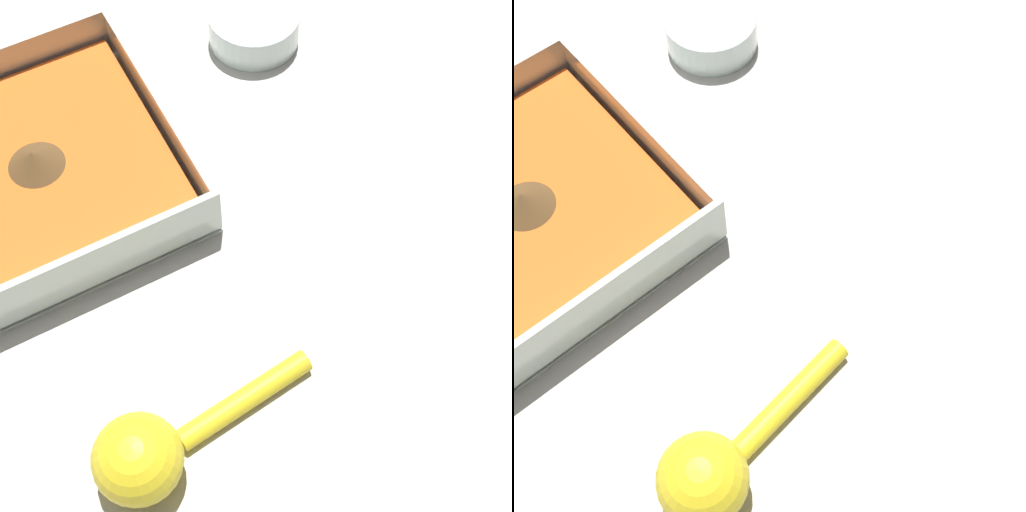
{
  "view_description": "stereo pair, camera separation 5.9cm",
  "coord_description": "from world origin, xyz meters",
  "views": [
    {
      "loc": [
        -0.46,
        -0.01,
        0.55
      ],
      "look_at": [
        -0.21,
        -0.14,
        0.03
      ],
      "focal_mm": 50.0,
      "sensor_mm": 36.0,
      "label": 1
    },
    {
      "loc": [
        -0.42,
        0.04,
        0.55
      ],
      "look_at": [
        -0.21,
        -0.14,
        0.03
      ],
      "focal_mm": 50.0,
      "sensor_mm": 36.0,
      "label": 2
    }
  ],
  "objects": [
    {
      "name": "spice_bowl",
      "position": [
        0.03,
        -0.27,
        0.02
      ],
      "size": [
        0.09,
        0.09,
        0.04
      ],
      "color": "silver",
      "rests_on": "ground_plane"
    },
    {
      "name": "lemon_squeezer",
      "position": [
        -0.32,
        0.01,
        0.03
      ],
      "size": [
        0.07,
        0.18,
        0.07
      ],
      "rotation": [
        0.0,
        0.0,
        1.67
      ],
      "color": "yellow",
      "rests_on": "ground_plane"
    },
    {
      "name": "ground_plane",
      "position": [
        0.0,
        0.0,
        0.0
      ],
      "size": [
        4.0,
        4.0,
        0.0
      ],
      "primitive_type": "plane",
      "color": "beige"
    },
    {
      "name": "square_dish",
      "position": [
        -0.04,
        -0.01,
        0.02
      ],
      "size": [
        0.24,
        0.24,
        0.06
      ],
      "color": "silver",
      "rests_on": "ground_plane"
    }
  ]
}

